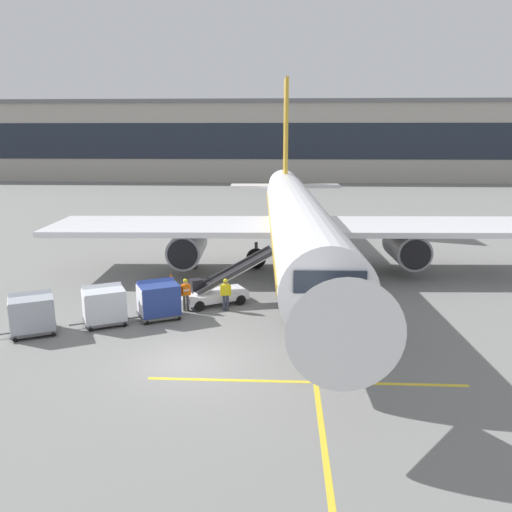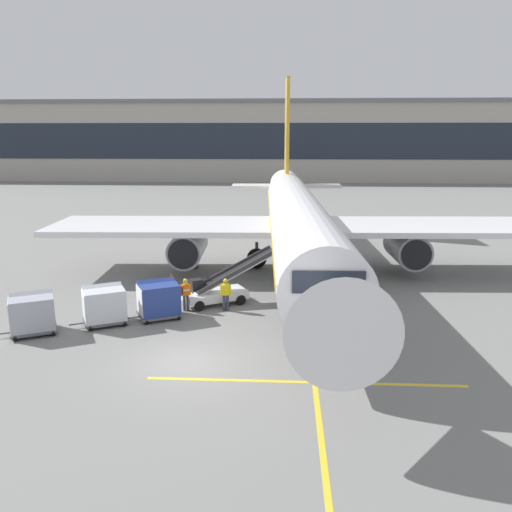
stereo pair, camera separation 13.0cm
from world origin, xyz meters
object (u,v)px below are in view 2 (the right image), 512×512
object	(u,v)px
baggage_cart_lead	(158,299)
ground_crew_by_loader	(226,292)
parked_airplane	(297,220)
baggage_cart_second	(104,304)
safety_cone_engine_keepout	(172,279)
baggage_cart_third	(32,313)
ground_crew_by_carts	(186,292)
ground_crew_marshaller	(164,299)
belt_loader	(219,288)
safety_cone_wingtip	(193,262)

from	to	relation	value
baggage_cart_lead	ground_crew_by_loader	size ratio (longest dim) A/B	1.60
parked_airplane	ground_crew_by_loader	bearing A→B (deg)	-114.87
baggage_cart_second	ground_crew_by_loader	distance (m)	6.13
safety_cone_engine_keepout	parked_airplane	bearing A→B (deg)	26.31
baggage_cart_second	baggage_cart_third	distance (m)	3.24
ground_crew_by_carts	baggage_cart_third	bearing A→B (deg)	-151.08
baggage_cart_second	ground_crew_marshaller	bearing A→B (deg)	20.69
belt_loader	safety_cone_wingtip	xyz separation A→B (m)	(-2.82, 7.64, -0.47)
baggage_cart_second	baggage_cart_third	world-z (taller)	same
baggage_cart_lead	baggage_cart_third	xyz separation A→B (m)	(-5.34, -2.43, 0.00)
safety_cone_engine_keepout	safety_cone_wingtip	distance (m)	4.40
baggage_cart_second	ground_crew_by_carts	distance (m)	4.21
baggage_cart_third	ground_crew_by_carts	bearing A→B (deg)	28.92
belt_loader	ground_crew_by_loader	size ratio (longest dim) A/B	3.04
safety_cone_engine_keepout	baggage_cart_lead	bearing A→B (deg)	-84.20
belt_loader	ground_crew_by_carts	xyz separation A→B (m)	(-1.60, -1.33, 0.15)
ground_crew_marshaller	safety_cone_wingtip	world-z (taller)	ground_crew_marshaller
safety_cone_wingtip	ground_crew_by_carts	bearing A→B (deg)	-82.26
baggage_cart_second	ground_crew_marshaller	distance (m)	2.90
safety_cone_engine_keepout	baggage_cart_third	bearing A→B (deg)	-120.06
belt_loader	safety_cone_wingtip	world-z (taller)	belt_loader
baggage_cart_lead	baggage_cart_third	distance (m)	5.86
ground_crew_by_loader	safety_cone_engine_keepout	xyz separation A→B (m)	(-3.85, 4.50, -0.61)
parked_airplane	ground_crew_by_carts	distance (m)	10.61
baggage_cart_lead	ground_crew_marshaller	xyz separation A→B (m)	(0.29, 0.01, -0.00)
baggage_cart_lead	safety_cone_wingtip	world-z (taller)	baggage_cart_lead
baggage_cart_third	safety_cone_engine_keepout	size ratio (longest dim) A/B	3.53
safety_cone_wingtip	belt_loader	bearing A→B (deg)	-69.73
ground_crew_marshaller	safety_cone_wingtip	size ratio (longest dim) A/B	2.25
ground_crew_by_loader	ground_crew_marshaller	distance (m)	3.23
ground_crew_by_carts	ground_crew_marshaller	distance (m)	1.46
ground_crew_marshaller	safety_cone_wingtip	xyz separation A→B (m)	(-0.34, 10.13, -0.62)
baggage_cart_third	ground_crew_by_loader	bearing A→B (deg)	23.31
baggage_cart_lead	safety_cone_wingtip	xyz separation A→B (m)	(-0.05, 10.14, -0.62)
baggage_cart_second	ground_crew_by_carts	world-z (taller)	baggage_cart_second
ground_crew_marshaller	safety_cone_wingtip	distance (m)	10.16
parked_airplane	baggage_cart_lead	size ratio (longest dim) A/B	15.07
baggage_cart_third	safety_cone_wingtip	bearing A→B (deg)	67.18
belt_loader	ground_crew_marshaller	distance (m)	3.52
baggage_cart_lead	ground_crew_by_loader	xyz separation A→B (m)	(3.26, 1.28, -0.00)
baggage_cart_second	safety_cone_engine_keepout	world-z (taller)	baggage_cart_second
ground_crew_by_loader	parked_airplane	bearing A→B (deg)	65.13
ground_crew_by_loader	ground_crew_marshaller	size ratio (longest dim) A/B	1.00
belt_loader	baggage_cart_third	bearing A→B (deg)	-148.72
baggage_cart_lead	baggage_cart_second	distance (m)	2.63
baggage_cart_second	belt_loader	bearing A→B (deg)	34.09
belt_loader	safety_cone_wingtip	bearing A→B (deg)	110.27
baggage_cart_second	ground_crew_by_carts	bearing A→B (deg)	31.30
baggage_cart_third	ground_crew_marshaller	distance (m)	6.13
ground_crew_marshaller	safety_cone_engine_keepout	distance (m)	5.87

